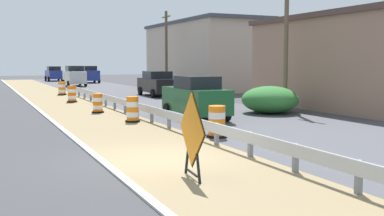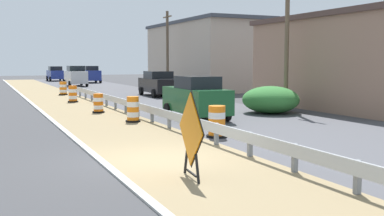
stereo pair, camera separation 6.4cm
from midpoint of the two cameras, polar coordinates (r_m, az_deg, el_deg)
name	(u,v)px [view 2 (the right image)]	position (r m, az deg, el deg)	size (l,w,h in m)	color
ground_plane	(151,160)	(12.62, -4.93, -6.44)	(160.00, 160.00, 0.00)	#3D3D3F
median_dirt_strip	(179,157)	(12.92, -1.43, -6.12)	(4.07, 120.00, 0.01)	#8E7A56
far_lane_asphalt	(344,142)	(16.19, 18.49, -3.99)	(7.91, 120.00, 0.00)	#4C4C51
curb_near_edge	(104,164)	(12.25, -10.71, -6.87)	(0.20, 120.00, 0.11)	#ADADA8
guardrail_median	(269,144)	(12.18, 9.63, -4.46)	(0.18, 57.16, 0.71)	#ADB2B7
warning_sign_diamond	(191,132)	(10.45, 0.04, -3.02)	(0.24, 1.77, 2.03)	black
traffic_barrel_nearest	(217,123)	(16.22, 3.21, -1.87)	(0.75, 0.75, 1.12)	orange
traffic_barrel_close	(133,110)	(20.43, -7.25, -0.30)	(0.66, 0.66, 1.13)	orange
traffic_barrel_mid	(98,104)	(24.39, -11.46, 0.46)	(0.63, 0.63, 1.00)	orange
traffic_barrel_far	(73,95)	(31.09, -14.51, 1.60)	(0.67, 0.67, 1.08)	orange
traffic_barrel_farther	(63,89)	(38.02, -15.65, 2.28)	(0.70, 0.70, 1.05)	orange
car_lead_near_lane	(76,76)	(51.57, -14.20, 3.88)	(2.04, 4.74, 2.20)	silver
car_trailing_near_lane	(159,83)	(35.71, -4.07, 3.05)	(2.24, 4.84, 1.92)	black
car_lead_far_lane	(196,97)	(21.40, 0.60, 1.32)	(1.97, 4.36, 1.99)	#195128
car_mid_far_lane	(91,74)	(59.22, -12.37, 4.10)	(1.99, 4.08, 2.11)	navy
car_trailing_far_lane	(55,74)	(65.74, -16.58, 4.11)	(2.04, 4.15, 2.00)	navy
roadside_shop_near	(364,62)	(28.88, 20.65, 5.41)	(8.68, 11.48, 5.29)	#93705B
roadside_shop_far	(204,55)	(45.37, 1.54, 6.54)	(6.58, 15.90, 6.49)	#AD9E8E
utility_pole_near	(287,32)	(25.70, 11.77, 9.26)	(0.24, 1.80, 8.23)	brown
utility_pole_mid	(167,50)	(41.46, -3.02, 7.24)	(0.24, 1.80, 7.12)	brown
bush_roadside	(271,100)	(24.04, 9.81, 1.03)	(2.94, 2.94, 1.41)	#337533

